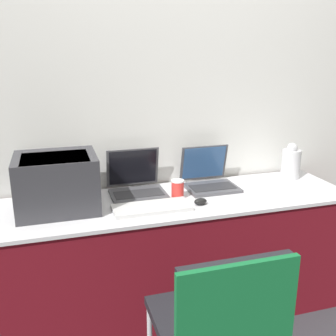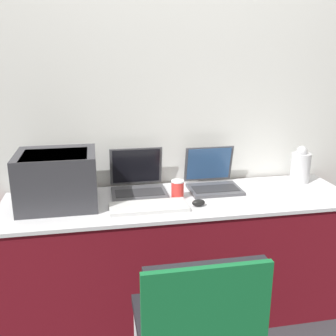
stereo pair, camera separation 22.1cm
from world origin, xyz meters
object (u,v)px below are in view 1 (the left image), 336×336
at_px(coffee_cup, 178,189).
at_px(mouse, 200,202).
at_px(printer, 57,181).
at_px(metal_pitcher, 291,162).
at_px(laptop_left, 136,184).
at_px(chair, 220,324).
at_px(laptop_right, 209,178).
at_px(external_keyboard, 152,208).

height_order(coffee_cup, mouse, coffee_cup).
height_order(printer, metal_pitcher, printer).
xyz_separation_m(laptop_left, mouse, (0.30, -0.29, -0.04)).
bearing_deg(metal_pitcher, coffee_cup, -170.04).
relative_size(mouse, chair, 0.08).
bearing_deg(coffee_cup, printer, 177.93).
distance_m(coffee_cup, mouse, 0.17).
distance_m(laptop_left, coffee_cup, 0.26).
bearing_deg(chair, mouse, 74.66).
bearing_deg(mouse, printer, 167.95).
height_order(metal_pitcher, chair, metal_pitcher).
relative_size(printer, metal_pitcher, 1.75).
xyz_separation_m(laptop_right, external_keyboard, (-0.43, -0.25, -0.04)).
relative_size(laptop_left, chair, 0.36).
height_order(laptop_right, external_keyboard, laptop_right).
distance_m(external_keyboard, metal_pitcher, 1.06).
relative_size(laptop_left, laptop_right, 1.04).
bearing_deg(chair, laptop_right, 70.21).
xyz_separation_m(mouse, metal_pitcher, (0.75, 0.28, 0.09)).
bearing_deg(coffee_cup, external_keyboard, -146.83).
bearing_deg(printer, laptop_left, 15.60).
xyz_separation_m(printer, laptop_right, (0.91, 0.11, -0.11)).
height_order(external_keyboard, coffee_cup, coffee_cup).
xyz_separation_m(printer, laptop_left, (0.45, 0.13, -0.10)).
distance_m(metal_pitcher, chair, 1.42).
distance_m(external_keyboard, chair, 0.78).
xyz_separation_m(coffee_cup, chair, (-0.11, -0.87, -0.23)).
height_order(laptop_left, chair, laptop_left).
height_order(printer, laptop_left, printer).
distance_m(laptop_right, chair, 1.09).
bearing_deg(external_keyboard, printer, 163.12).
height_order(mouse, chair, chair).
xyz_separation_m(laptop_left, external_keyboard, (0.03, -0.27, -0.05)).
distance_m(laptop_left, laptop_right, 0.46).
bearing_deg(laptop_left, laptop_right, -2.06).
bearing_deg(mouse, metal_pitcher, 20.69).
distance_m(laptop_left, external_keyboard, 0.28).
xyz_separation_m(printer, coffee_cup, (0.66, -0.02, -0.11)).
relative_size(external_keyboard, chair, 0.47).
relative_size(external_keyboard, coffee_cup, 3.88).
bearing_deg(metal_pitcher, laptop_left, 179.86).
bearing_deg(metal_pitcher, laptop_right, -178.66).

